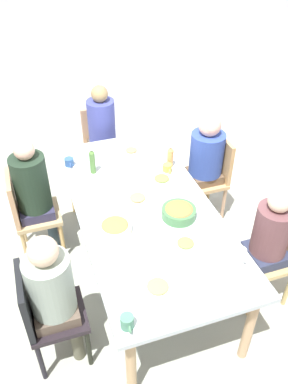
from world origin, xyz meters
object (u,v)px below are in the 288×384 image
(chair_1, at_px, (28,211))
(chair_4, at_px, (102,143))
(person_4, at_px, (102,130))
(plate_0, at_px, (158,287))
(bowl_1, at_px, (179,212))
(chair_3, at_px, (274,251))
(person_3, at_px, (268,238))
(person_1, at_px, (34,190))
(person_0, at_px, (205,158))
(chair_0, at_px, (211,173))
(plate_4, at_px, (138,199))
(cup_0, at_px, (69,162))
(plate_3, at_px, (185,244))
(plate_2, at_px, (162,179))
(plate_1, at_px, (131,151))
(cup_3, at_px, (167,168))
(chair_2, at_px, (44,313))
(cup_2, at_px, (127,322))
(person_2, at_px, (53,291))
(bottle_1, at_px, (92,162))
(cup_1, at_px, (240,254))
(bottle_0, at_px, (170,157))
(dining_table, at_px, (144,213))
(bowl_0, at_px, (115,227))

(chair_1, distance_m, chair_4, 1.32)
(person_4, xyz_separation_m, plate_0, (2.25, -0.18, 0.06))
(bowl_1, bearing_deg, chair_3, 62.45)
(person_3, distance_m, plate_0, 1.04)
(person_1, relative_size, person_4, 1.00)
(bowl_1, bearing_deg, person_0, 141.84)
(chair_0, distance_m, plate_4, 1.09)
(person_3, xyz_separation_m, cup_0, (-1.36, -1.30, 0.13))
(person_4, height_order, cup_0, person_4)
(plate_3, bearing_deg, chair_4, -175.94)
(chair_1, distance_m, plate_2, 1.25)
(plate_1, distance_m, cup_3, 0.48)
(chair_4, bearing_deg, chair_2, -23.72)
(chair_0, relative_size, plate_2, 3.81)
(bowl_1, bearing_deg, plate_2, 174.96)
(person_3, xyz_separation_m, person_4, (-2.00, -0.83, 0.05))
(person_1, bearing_deg, cup_2, 13.42)
(person_2, distance_m, cup_2, 0.60)
(chair_3, height_order, cup_3, chair_3)
(person_4, bearing_deg, bottle_1, -18.99)
(cup_0, relative_size, bottle_1, 0.48)
(chair_1, xyz_separation_m, plate_2, (0.28, 1.18, 0.27))
(cup_3, bearing_deg, plate_0, -23.83)
(chair_4, bearing_deg, cup_1, 11.37)
(chair_4, bearing_deg, bottle_0, 21.74)
(chair_1, distance_m, cup_1, 1.93)
(chair_4, bearing_deg, person_2, -21.61)
(chair_0, relative_size, plate_1, 4.45)
(person_3, distance_m, cup_0, 1.88)
(person_0, xyz_separation_m, cup_2, (1.60, -1.28, 0.09))
(bowl_1, distance_m, cup_0, 1.21)
(chair_0, relative_size, chair_3, 1.00)
(bottle_1, bearing_deg, person_3, 43.28)
(plate_0, bearing_deg, chair_4, 175.56)
(plate_0, distance_m, bottle_1, 1.44)
(person_0, xyz_separation_m, plate_2, (0.28, -0.57, 0.06))
(chair_0, height_order, cup_3, chair_0)
(bowl_1, bearing_deg, chair_2, -72.23)
(person_0, bearing_deg, plate_3, -32.24)
(chair_0, height_order, plate_3, chair_0)
(person_4, distance_m, plate_2, 1.17)
(dining_table, height_order, plate_1, plate_1)
(chair_2, distance_m, bowl_1, 1.24)
(dining_table, bearing_deg, cup_3, 138.12)
(person_3, height_order, plate_0, person_3)
(chair_1, xyz_separation_m, plate_0, (1.39, 0.74, 0.27))
(cup_0, xyz_separation_m, cup_1, (1.54, 0.93, 0.00))
(chair_2, bearing_deg, plate_4, 126.72)
(chair_2, distance_m, chair_4, 2.29)
(person_1, height_order, bowl_0, person_1)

